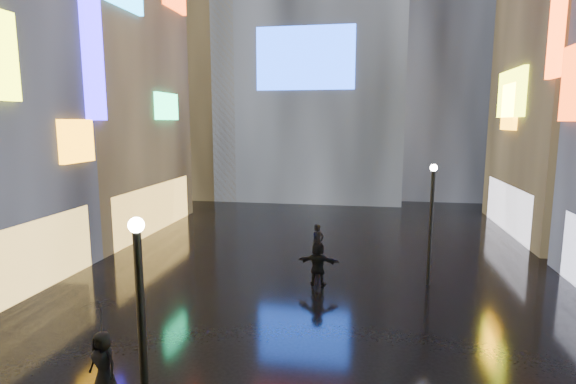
# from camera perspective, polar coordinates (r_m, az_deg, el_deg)

# --- Properties ---
(ground) EXTENTS (140.00, 140.00, 0.00)m
(ground) POSITION_cam_1_polar(r_m,az_deg,el_deg) (21.38, 3.79, -10.01)
(ground) COLOR black
(ground) RESTS_ON ground
(building_left_far) EXTENTS (10.28, 12.00, 22.00)m
(building_left_far) POSITION_cam_1_polar(r_m,az_deg,el_deg) (32.05, -25.48, 15.34)
(building_left_far) COLOR black
(building_left_far) RESTS_ON ground
(tower_flank_right) EXTENTS (12.00, 12.00, 34.00)m
(tower_flank_right) POSITION_cam_1_polar(r_m,az_deg,el_deg) (47.70, 19.34, 20.63)
(tower_flank_right) COLOR black
(tower_flank_right) RESTS_ON ground
(tower_flank_left) EXTENTS (10.00, 10.00, 26.00)m
(tower_flank_left) POSITION_cam_1_polar(r_m,az_deg,el_deg) (45.51, -11.31, 16.42)
(tower_flank_left) COLOR black
(tower_flank_left) RESTS_ON ground
(lamp_near) EXTENTS (0.30, 0.30, 5.20)m
(lamp_near) POSITION_cam_1_polar(r_m,az_deg,el_deg) (9.41, -18.05, -16.61)
(lamp_near) COLOR black
(lamp_near) RESTS_ON ground
(lamp_far) EXTENTS (0.30, 0.30, 5.20)m
(lamp_far) POSITION_cam_1_polar(r_m,az_deg,el_deg) (19.79, 17.73, -3.13)
(lamp_far) COLOR black
(lamp_far) RESTS_ON ground
(pedestrian_4) EXTENTS (0.92, 0.72, 1.66)m
(pedestrian_4) POSITION_cam_1_polar(r_m,az_deg,el_deg) (13.17, -22.40, -19.40)
(pedestrian_4) COLOR black
(pedestrian_4) RESTS_ON ground
(pedestrian_5) EXTENTS (1.80, 0.67, 1.91)m
(pedestrian_5) POSITION_cam_1_polar(r_m,az_deg,el_deg) (19.39, 3.83, -9.05)
(pedestrian_5) COLOR black
(pedestrian_5) RESTS_ON ground
(pedestrian_6) EXTENTS (0.80, 0.80, 1.88)m
(pedestrian_6) POSITION_cam_1_polar(r_m,az_deg,el_deg) (22.61, 3.81, -6.47)
(pedestrian_6) COLOR black
(pedestrian_6) RESTS_ON ground
(umbrella_2) EXTENTS (1.04, 1.02, 0.84)m
(umbrella_2) POSITION_cam_1_polar(r_m,az_deg,el_deg) (12.64, -22.75, -14.38)
(umbrella_2) COLOR black
(umbrella_2) RESTS_ON pedestrian_4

